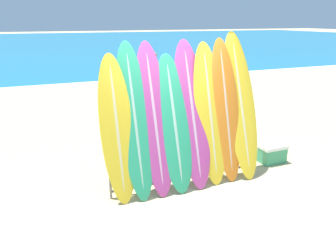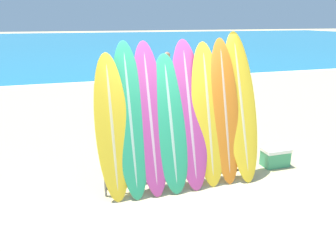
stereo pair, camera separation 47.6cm
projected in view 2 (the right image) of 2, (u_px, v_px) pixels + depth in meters
The scene contains 14 objects.
ground_plane at pixel (183, 191), 5.52m from camera, with size 160.00×160.00×0.00m, color tan.
ocean_water at pixel (77, 42), 41.58m from camera, with size 120.00×60.00×0.01m.
surfboard_rack at pixel (182, 161), 5.58m from camera, with size 2.66×0.04×0.81m.
surfboard_slot_0 at pixel (112, 128), 5.10m from camera, with size 0.53×0.72×2.27m.
surfboard_slot_1 at pixel (130, 120), 5.20m from camera, with size 0.52×0.89×2.45m.
surfboard_slot_2 at pixel (150, 119), 5.30m from camera, with size 0.54×0.90×2.44m.
surfboard_slot_3 at pixel (171, 123), 5.39m from camera, with size 0.59×0.86×2.23m.
surfboard_slot_4 at pixel (190, 115), 5.49m from camera, with size 0.59×0.90×2.45m.
surfboard_slot_5 at pixel (208, 115), 5.57m from camera, with size 0.57×0.76×2.40m.
surfboard_slot_6 at pixel (225, 112), 5.65m from camera, with size 0.52×0.77×2.46m.
surfboard_slot_7 at pixel (241, 107), 5.78m from camera, with size 0.59×0.98×2.56m.
person_near_water at pixel (167, 73), 11.73m from camera, with size 0.28×0.23×1.66m.
person_mid_beach at pixel (146, 65), 13.70m from camera, with size 0.26×0.29×1.68m.
cooler_box at pixel (275, 157), 6.40m from camera, with size 0.52×0.32×0.37m.
Camera 2 is at (-1.71, -4.61, 2.75)m, focal length 35.00 mm.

